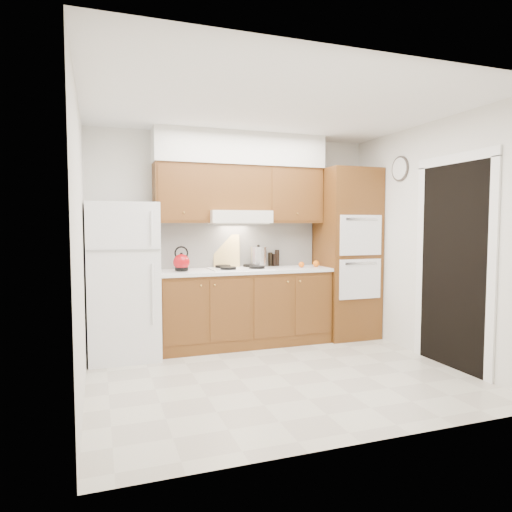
# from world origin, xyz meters

# --- Properties ---
(floor) EXTENTS (3.60, 3.60, 0.00)m
(floor) POSITION_xyz_m (0.00, 0.00, 0.00)
(floor) COLOR beige
(floor) RESTS_ON ground
(ceiling) EXTENTS (3.60, 3.60, 0.00)m
(ceiling) POSITION_xyz_m (0.00, 0.00, 2.60)
(ceiling) COLOR white
(ceiling) RESTS_ON wall_back
(wall_back) EXTENTS (3.60, 0.02, 2.60)m
(wall_back) POSITION_xyz_m (0.00, 1.50, 1.30)
(wall_back) COLOR silver
(wall_back) RESTS_ON floor
(wall_left) EXTENTS (0.02, 3.00, 2.60)m
(wall_left) POSITION_xyz_m (-1.80, 0.00, 1.30)
(wall_left) COLOR silver
(wall_left) RESTS_ON floor
(wall_right) EXTENTS (0.02, 3.00, 2.60)m
(wall_right) POSITION_xyz_m (1.80, 0.00, 1.30)
(wall_right) COLOR silver
(wall_right) RESTS_ON floor
(fridge) EXTENTS (0.75, 0.72, 1.72)m
(fridge) POSITION_xyz_m (-1.41, 1.14, 0.86)
(fridge) COLOR white
(fridge) RESTS_ON floor
(base_cabinets) EXTENTS (2.11, 0.60, 0.90)m
(base_cabinets) POSITION_xyz_m (0.02, 1.20, 0.45)
(base_cabinets) COLOR brown
(base_cabinets) RESTS_ON floor
(countertop) EXTENTS (2.13, 0.62, 0.04)m
(countertop) POSITION_xyz_m (0.03, 1.19, 0.92)
(countertop) COLOR white
(countertop) RESTS_ON base_cabinets
(backsplash) EXTENTS (2.11, 0.03, 0.56)m
(backsplash) POSITION_xyz_m (0.02, 1.49, 1.22)
(backsplash) COLOR white
(backsplash) RESTS_ON countertop
(oven_cabinet) EXTENTS (0.70, 0.65, 2.20)m
(oven_cabinet) POSITION_xyz_m (1.44, 1.18, 1.10)
(oven_cabinet) COLOR brown
(oven_cabinet) RESTS_ON floor
(upper_cab_left) EXTENTS (0.63, 0.33, 0.70)m
(upper_cab_left) POSITION_xyz_m (-0.71, 1.33, 1.85)
(upper_cab_left) COLOR brown
(upper_cab_left) RESTS_ON wall_back
(upper_cab_right) EXTENTS (0.73, 0.33, 0.70)m
(upper_cab_right) POSITION_xyz_m (0.72, 1.33, 1.85)
(upper_cab_right) COLOR brown
(upper_cab_right) RESTS_ON wall_back
(range_hood) EXTENTS (0.75, 0.45, 0.15)m
(range_hood) POSITION_xyz_m (-0.02, 1.27, 1.57)
(range_hood) COLOR silver
(range_hood) RESTS_ON wall_back
(upper_cab_over_hood) EXTENTS (0.75, 0.33, 0.55)m
(upper_cab_over_hood) POSITION_xyz_m (-0.02, 1.33, 1.92)
(upper_cab_over_hood) COLOR brown
(upper_cab_over_hood) RESTS_ON range_hood
(soffit) EXTENTS (2.13, 0.36, 0.40)m
(soffit) POSITION_xyz_m (0.03, 1.32, 2.40)
(soffit) COLOR silver
(soffit) RESTS_ON wall_back
(cooktop) EXTENTS (0.74, 0.50, 0.01)m
(cooktop) POSITION_xyz_m (-0.02, 1.21, 0.95)
(cooktop) COLOR white
(cooktop) RESTS_ON countertop
(doorway) EXTENTS (0.02, 0.90, 2.10)m
(doorway) POSITION_xyz_m (1.79, -0.35, 1.05)
(doorway) COLOR black
(doorway) RESTS_ON floor
(wall_clock) EXTENTS (0.02, 0.30, 0.30)m
(wall_clock) POSITION_xyz_m (1.79, 0.55, 2.15)
(wall_clock) COLOR #3F3833
(wall_clock) RESTS_ON wall_right
(kettle) EXTENTS (0.23, 0.23, 0.19)m
(kettle) POSITION_xyz_m (-0.75, 1.16, 1.05)
(kettle) COLOR #9A0B10
(kettle) RESTS_ON countertop
(cutting_board) EXTENTS (0.34, 0.18, 0.43)m
(cutting_board) POSITION_xyz_m (-0.12, 1.45, 1.14)
(cutting_board) COLOR #D8BA6F
(cutting_board) RESTS_ON countertop
(stock_pot) EXTENTS (0.22, 0.22, 0.22)m
(stock_pot) POSITION_xyz_m (0.26, 1.34, 1.08)
(stock_pot) COLOR silver
(stock_pot) RESTS_ON cooktop
(condiment_a) EXTENTS (0.07, 0.07, 0.21)m
(condiment_a) POSITION_xyz_m (0.56, 1.45, 1.05)
(condiment_a) COLOR black
(condiment_a) RESTS_ON countertop
(condiment_b) EXTENTS (0.06, 0.06, 0.18)m
(condiment_b) POSITION_xyz_m (0.47, 1.45, 1.03)
(condiment_b) COLOR black
(condiment_b) RESTS_ON countertop
(condiment_c) EXTENTS (0.06, 0.06, 0.16)m
(condiment_c) POSITION_xyz_m (0.52, 1.43, 1.02)
(condiment_c) COLOR black
(condiment_c) RESTS_ON countertop
(orange_near) EXTENTS (0.09, 0.09, 0.08)m
(orange_near) POSITION_xyz_m (0.98, 1.15, 0.98)
(orange_near) COLOR orange
(orange_near) RESTS_ON countertop
(orange_far) EXTENTS (0.09, 0.09, 0.07)m
(orange_far) POSITION_xyz_m (0.77, 1.13, 0.98)
(orange_far) COLOR #FF620D
(orange_far) RESTS_ON countertop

